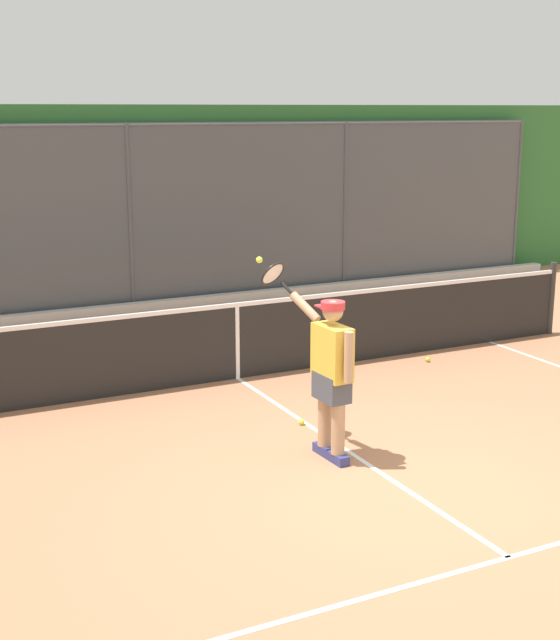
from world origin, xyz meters
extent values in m
plane|color=#B27551|center=(0.00, 0.00, 0.00)|extent=(60.00, 60.00, 0.00)
cube|color=white|center=(0.00, 1.42, 0.00)|extent=(6.16, 0.05, 0.01)
cube|color=white|center=(0.00, -1.09, 0.00)|extent=(0.05, 5.02, 0.01)
cylinder|color=#474C51|center=(-8.08, -7.89, 1.52)|extent=(0.07, 0.07, 3.04)
cylinder|color=#474C51|center=(-4.04, -7.89, 1.52)|extent=(0.07, 0.07, 3.04)
cylinder|color=#474C51|center=(0.00, -7.89, 1.52)|extent=(0.07, 0.07, 3.04)
cylinder|color=#474C51|center=(0.00, -7.89, 3.00)|extent=(16.17, 0.05, 0.05)
cube|color=#474C51|center=(0.00, -7.89, 1.52)|extent=(16.17, 0.02, 3.04)
cube|color=#2D6B33|center=(0.00, -8.54, 1.66)|extent=(19.17, 0.90, 3.32)
cube|color=silver|center=(0.00, -7.71, 0.07)|extent=(17.17, 0.18, 0.15)
cylinder|color=#2D2D2D|center=(-5.06, -3.60, 0.54)|extent=(0.09, 0.09, 1.07)
cube|color=black|center=(0.00, -3.60, 0.46)|extent=(10.05, 0.02, 0.91)
cube|color=white|center=(0.00, -3.60, 0.94)|extent=(10.05, 0.04, 0.05)
cube|color=white|center=(0.00, -3.60, 0.46)|extent=(0.05, 0.04, 0.91)
cube|color=navy|center=(0.23, -0.73, 0.04)|extent=(0.12, 0.27, 0.09)
cylinder|color=tan|center=(0.23, -0.73, 0.44)|extent=(0.13, 0.13, 0.71)
cube|color=navy|center=(0.24, -0.96, 0.04)|extent=(0.12, 0.27, 0.09)
cylinder|color=tan|center=(0.24, -0.96, 0.44)|extent=(0.13, 0.13, 0.71)
cube|color=#474C56|center=(0.24, -0.85, 0.72)|extent=(0.24, 0.38, 0.26)
cube|color=gold|center=(0.24, -0.85, 1.05)|extent=(0.23, 0.45, 0.51)
cylinder|color=tan|center=(0.22, -0.57, 1.07)|extent=(0.08, 0.08, 0.47)
cylinder|color=tan|center=(0.31, -1.26, 1.41)|extent=(0.21, 0.36, 0.27)
sphere|color=tan|center=(0.24, -0.85, 1.44)|extent=(0.20, 0.20, 0.20)
cylinder|color=red|center=(0.24, -0.85, 1.50)|extent=(0.24, 0.24, 0.07)
cube|color=red|center=(0.24, -0.95, 1.47)|extent=(0.17, 0.18, 0.02)
cylinder|color=black|center=(0.39, -1.47, 1.56)|extent=(0.09, 0.17, 0.13)
torus|color=black|center=(0.46, -1.64, 1.68)|extent=(0.34, 0.28, 0.26)
cylinder|color=silver|center=(0.46, -1.64, 1.68)|extent=(0.28, 0.22, 0.21)
sphere|color=#D6E042|center=(0.53, -1.81, 1.80)|extent=(0.07, 0.07, 0.07)
sphere|color=#D6E042|center=(0.06, -1.78, 0.03)|extent=(0.07, 0.07, 0.07)
sphere|color=#C1D138|center=(-2.54, -3.14, 0.03)|extent=(0.07, 0.07, 0.07)
camera|label=1|loc=(4.19, 6.01, 3.25)|focal=49.54mm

